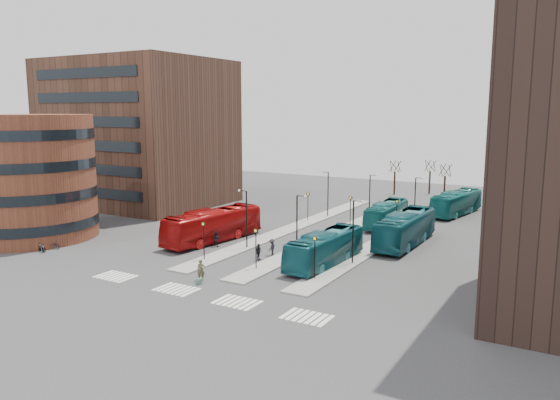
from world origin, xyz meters
The scene contains 23 objects.
ground centered at (0.00, 0.00, 0.00)m, with size 160.00×160.00×0.00m, color #323235.
island_left centered at (-4.00, 30.00, 0.07)m, with size 2.50×45.00×0.15m, color gray.
island_mid centered at (2.00, 30.00, 0.07)m, with size 2.50×45.00×0.15m, color gray.
island_right centered at (8.00, 30.00, 0.07)m, with size 2.50×45.00×0.15m, color gray.
suitcase centered at (-0.22, 5.94, 0.24)m, with size 0.39×0.31×0.49m, color navy.
red_bus centered at (-8.43, 18.79, 1.83)m, with size 3.07×13.12×3.66m, color #990B0B.
teal_bus_a centered at (6.36, 16.68, 1.60)m, with size 2.69×11.48×3.20m, color #12525C.
teal_bus_b centered at (5.51, 36.42, 1.54)m, with size 2.58×11.04×3.07m, color #136061.
teal_bus_c centered at (10.57, 28.00, 1.81)m, with size 3.03×12.96×3.61m, color #12525C.
teal_bus_d centered at (11.43, 48.52, 1.67)m, with size 2.81×12.02×3.35m, color #146665.
traveller centered at (-0.70, 6.84, 0.92)m, with size 0.67×0.44×1.85m, color #4B452D.
commuter_a centered at (-6.74, 17.08, 0.82)m, with size 0.80×0.62×1.64m, color black.
commuter_b centered at (0.12, 14.74, 0.83)m, with size 0.98×0.41×1.67m, color black.
commuter_c centered at (0.29, 17.01, 0.84)m, with size 1.08×0.62×1.68m, color black.
bicycle_near centered at (-21.00, 6.15, 0.40)m, with size 0.53×1.53×0.80m, color gray.
bicycle_mid centered at (-21.00, 6.18, 0.45)m, with size 0.42×1.49×0.89m, color gray.
bicycle_far centered at (-21.00, 7.44, 0.44)m, with size 0.58×1.68×0.88m, color gray.
crosswalk_stripes centered at (1.75, 4.00, 0.01)m, with size 22.35×2.40×0.01m.
round_building centered at (-28.00, 10.00, 6.99)m, with size 15.16×15.16×14.00m.
office_block centered at (-34.00, 33.98, 11.00)m, with size 25.00×20.12×22.00m.
sign_poles centered at (1.60, 23.00, 2.41)m, with size 12.45×22.12×3.65m.
lamp_posts centered at (2.64, 28.00, 3.58)m, with size 14.04×20.24×6.12m.
bare_trees centered at (2.67, 62.67, 2.72)m, with size 10.97×8.14×5.90m.
Camera 1 is at (27.82, -28.74, 14.49)m, focal length 35.00 mm.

